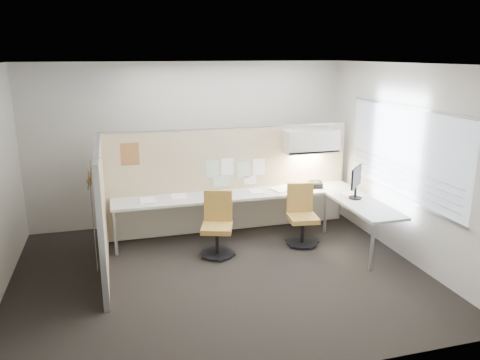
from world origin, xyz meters
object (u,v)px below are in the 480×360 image
object	(u,v)px
desk	(260,202)
chair_left	(217,226)
monitor	(356,181)
phone	(316,185)
chair_right	(302,217)

from	to	relation	value
desk	chair_left	distance (m)	0.95
monitor	phone	world-z (taller)	monitor
desk	chair_left	bearing A→B (deg)	-150.27
chair_right	desk	bearing A→B (deg)	151.51
chair_left	chair_right	distance (m)	1.38
monitor	desk	bearing A→B (deg)	110.29
phone	monitor	bearing A→B (deg)	-54.96
chair_left	chair_right	world-z (taller)	chair_left
monitor	phone	bearing A→B (deg)	68.32
chair_left	monitor	distance (m)	2.26
desk	monitor	world-z (taller)	monitor
chair_right	monitor	bearing A→B (deg)	-6.02
chair_right	phone	xyz separation A→B (m)	(0.47, 0.55, 0.34)
desk	chair_left	world-z (taller)	chair_left
desk	phone	bearing A→B (deg)	7.67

